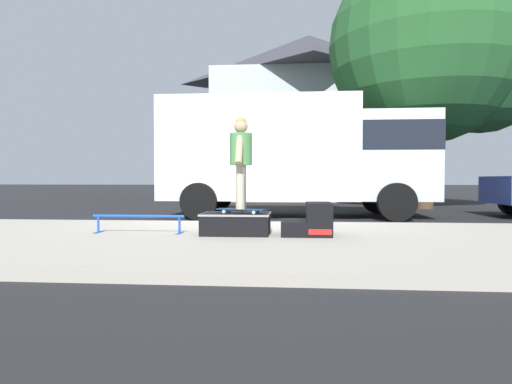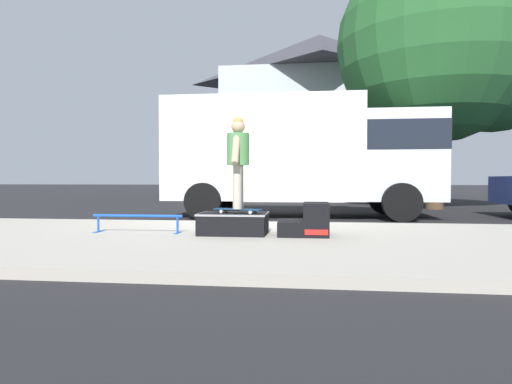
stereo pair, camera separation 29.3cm
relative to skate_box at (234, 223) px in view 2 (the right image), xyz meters
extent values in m
plane|color=black|center=(-0.28, 2.63, -0.30)|extent=(140.00, 140.00, 0.00)
cube|color=#A8A093|center=(-0.28, -0.37, -0.24)|extent=(50.00, 5.00, 0.12)
cube|color=black|center=(0.00, 0.00, -0.01)|extent=(1.04, 0.73, 0.33)
cube|color=gray|center=(0.00, 0.00, 0.14)|extent=(1.06, 0.75, 0.03)
cube|color=black|center=(0.90, 0.00, -0.07)|extent=(0.38, 0.73, 0.23)
cube|color=black|center=(1.29, 0.00, 0.07)|extent=(0.38, 0.73, 0.50)
cube|color=red|center=(1.29, -0.37, -0.09)|extent=(0.34, 0.01, 0.08)
cylinder|color=blue|center=(-1.58, 0.00, 0.09)|extent=(1.50, 0.04, 0.04)
cylinder|color=blue|center=(-2.25, 0.00, -0.04)|extent=(0.04, 0.04, 0.27)
cube|color=blue|center=(-2.25, 0.00, -0.17)|extent=(0.06, 0.28, 0.01)
cylinder|color=blue|center=(-0.91, 0.00, -0.04)|extent=(0.04, 0.04, 0.27)
cube|color=blue|center=(-0.91, 0.00, -0.17)|extent=(0.06, 0.28, 0.01)
cube|color=navy|center=(0.08, -0.04, 0.21)|extent=(0.80, 0.41, 0.02)
cylinder|color=silver|center=(0.34, -0.03, 0.18)|extent=(0.06, 0.04, 0.05)
cylinder|color=silver|center=(0.29, -0.20, 0.18)|extent=(0.06, 0.04, 0.05)
cylinder|color=silver|center=(-0.13, 0.11, 0.18)|extent=(0.06, 0.04, 0.05)
cylinder|color=silver|center=(-0.18, -0.06, 0.18)|extent=(0.06, 0.04, 0.05)
cylinder|color=#B7AD99|center=(0.08, 0.04, 0.56)|extent=(0.14, 0.14, 0.68)
cylinder|color=#B7AD99|center=(0.08, -0.13, 0.56)|extent=(0.14, 0.14, 0.68)
cylinder|color=#4C8C4C|center=(0.08, -0.04, 1.15)|extent=(0.35, 0.35, 0.49)
cylinder|color=tan|center=(0.08, 0.17, 1.13)|extent=(0.11, 0.30, 0.47)
cylinder|color=tan|center=(0.08, -0.26, 1.13)|extent=(0.11, 0.30, 0.47)
sphere|color=tan|center=(0.08, -0.04, 1.50)|extent=(0.22, 0.22, 0.22)
sphere|color=tan|center=(0.08, -0.04, 1.56)|extent=(0.18, 0.18, 0.18)
cube|color=silver|center=(0.00, 4.83, 1.45)|extent=(5.00, 2.35, 2.60)
cube|color=silver|center=(3.45, 4.83, 1.25)|extent=(1.90, 2.16, 2.20)
cube|color=black|center=(3.45, 4.83, 1.73)|extent=(1.92, 2.19, 0.70)
cylinder|color=black|center=(3.30, 6.01, 0.15)|extent=(0.90, 0.28, 0.90)
cylinder|color=black|center=(3.30, 3.66, 0.15)|extent=(0.90, 0.28, 0.90)
cylinder|color=black|center=(-1.40, 6.01, 0.15)|extent=(0.90, 0.28, 0.90)
cylinder|color=black|center=(-1.40, 3.66, 0.15)|extent=(0.90, 0.28, 0.90)
cylinder|color=brown|center=(5.26, 8.27, 1.35)|extent=(0.56, 0.56, 3.30)
sphere|color=#235628|center=(5.26, 8.27, 5.08)|extent=(6.39, 6.39, 6.39)
sphere|color=#235628|center=(7.02, 8.27, 4.28)|extent=(4.16, 4.16, 4.16)
cube|color=silver|center=(1.65, 16.15, 2.70)|extent=(9.00, 7.50, 6.00)
cube|color=#B2ADA3|center=(1.65, 12.15, 1.10)|extent=(9.00, 0.50, 2.80)
pyramid|color=#38383F|center=(1.65, 16.15, 6.90)|extent=(9.54, 7.95, 2.40)
camera|label=1|loc=(0.90, -6.84, 0.68)|focal=30.89mm
camera|label=2|loc=(1.19, -6.81, 0.68)|focal=30.89mm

